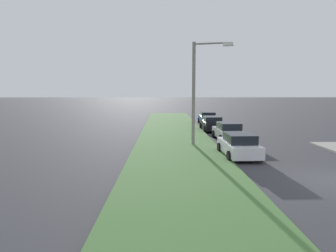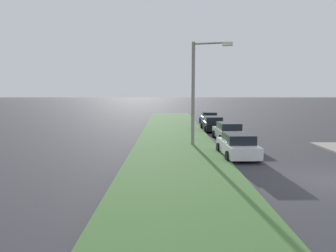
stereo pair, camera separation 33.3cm
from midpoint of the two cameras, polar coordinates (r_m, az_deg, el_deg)
grass_median at (r=23.91m, az=1.68°, el=-3.17°), size 60.00×6.00×0.12m
parked_car_white at (r=19.81m, az=12.99°, el=-3.47°), size 4.36×2.13×1.47m
parked_car_silver at (r=26.11m, az=11.23°, el=-1.01°), size 4.38×2.17×1.47m
parked_car_black at (r=31.69m, az=8.37°, el=0.39°), size 4.34×2.09×1.47m
parked_car_blue at (r=37.90m, az=7.64°, el=1.42°), size 4.33×2.07×1.47m
streetlight at (r=22.89m, az=5.87°, el=7.24°), size 1.10×2.80×7.50m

